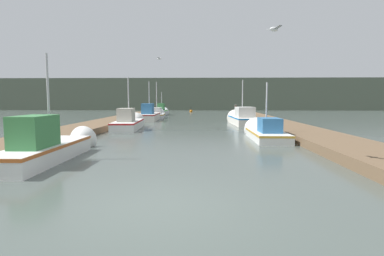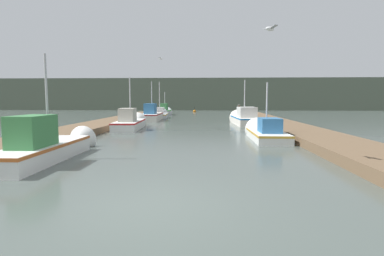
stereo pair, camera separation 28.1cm
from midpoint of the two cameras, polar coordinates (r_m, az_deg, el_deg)
name	(u,v)px [view 2 (the right image)]	position (r m, az deg, el deg)	size (l,w,h in m)	color
ground_plane	(148,206)	(6.24, -6.99, -14.50)	(200.00, 200.00, 0.00)	#47514C
dock_left	(99,125)	(23.22, -16.94, 0.50)	(2.81, 40.00, 0.39)	brown
dock_right	(285,126)	(22.62, 17.55, 0.35)	(2.81, 40.00, 0.39)	brown
distant_shore_ridge	(201,95)	(64.83, 1.85, 6.35)	(120.00, 16.00, 6.13)	#4C5647
fishing_boat_0	(50,145)	(11.82, -24.83, -2.99)	(1.39, 5.88, 4.03)	silver
fishing_boat_1	(264,132)	(16.93, 14.09, -0.74)	(1.65, 5.21, 3.55)	silver
fishing_boat_2	(131,122)	(22.29, -11.15, 1.08)	(1.92, 6.13, 4.14)	silver
fishing_boat_3	(244,118)	(26.22, 10.11, 1.84)	(2.07, 6.42, 4.24)	silver
fishing_boat_4	(153,115)	(31.03, -7.27, 2.47)	(1.90, 6.50, 4.36)	silver
fishing_boat_5	(160,114)	(35.27, -5.92, 2.59)	(2.11, 5.21, 4.72)	silver
fishing_boat_6	(165,111)	(40.70, -4.97, 3.21)	(1.47, 4.84, 3.35)	silver
mooring_piling_0	(239,110)	(39.47, 9.13, 3.37)	(0.32, 0.32, 1.38)	#473523
mooring_piling_1	(134,115)	(27.61, -10.73, 2.37)	(0.31, 0.31, 1.31)	#473523
channel_buoy	(195,111)	(49.41, 0.65, 3.22)	(0.50, 0.50, 1.00)	#BF6513
seagull_lead	(270,29)	(9.26, 15.51, 17.76)	(0.35, 0.54, 0.12)	white
seagull_1	(161,59)	(21.46, -5.59, 13.02)	(0.30, 0.56, 0.12)	white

